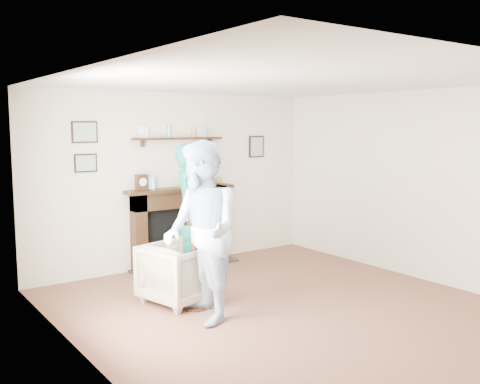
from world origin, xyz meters
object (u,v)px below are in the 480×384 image
at_px(man, 202,320).
at_px(woman, 190,274).
at_px(armchair, 180,302).
at_px(pedestal_table, 194,246).

relative_size(man, woman, 1.06).
relative_size(armchair, woman, 0.42).
xyz_separation_m(man, pedestal_table, (0.14, 0.38, 0.71)).
bearing_deg(man, pedestal_table, 171.18).
distance_m(armchair, pedestal_table, 0.76).
bearing_deg(pedestal_table, woman, 61.61).
xyz_separation_m(armchair, pedestal_table, (0.03, -0.29, 0.71)).
xyz_separation_m(armchair, man, (-0.11, -0.66, 0.00)).
distance_m(woman, pedestal_table, 1.56).
xyz_separation_m(armchair, woman, (0.69, 0.94, 0.00)).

